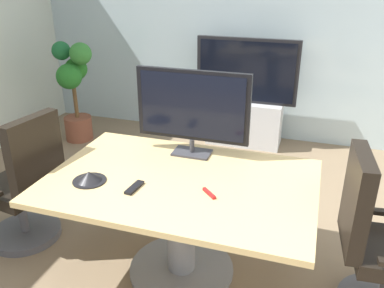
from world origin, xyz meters
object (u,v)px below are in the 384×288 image
office_chair_left (26,191)px  tv_monitor (192,108)px  wall_display_unit (245,110)px  remote_control (134,187)px  conference_phone (89,177)px  office_chair_right (377,251)px  conference_table (181,205)px  potted_plant (74,86)px

office_chair_left → tv_monitor: 1.45m
wall_display_unit → remote_control: wall_display_unit is taller
tv_monitor → conference_phone: 0.87m
conference_phone → remote_control: bearing=0.3°
office_chair_left → conference_phone: size_ratio=4.95×
office_chair_right → tv_monitor: 1.52m
conference_table → potted_plant: size_ratio=1.42×
remote_control → office_chair_left: bearing=175.3°
tv_monitor → potted_plant: tv_monitor is taller
office_chair_left → remote_control: 1.09m
conference_table → wall_display_unit: wall_display_unit is taller
conference_table → potted_plant: (-2.05, 1.91, 0.15)m
conference_table → remote_control: (-0.24, -0.21, 0.21)m
office_chair_right → potted_plant: potted_plant is taller
office_chair_left → office_chair_right: 2.53m
office_chair_left → office_chair_right: same height
conference_table → wall_display_unit: 2.44m
potted_plant → conference_phone: potted_plant is taller
potted_plant → conference_table: bearing=-43.0°
potted_plant → conference_phone: bearing=-54.8°
conference_phone → office_chair_left: bearing=165.6°
tv_monitor → wall_display_unit: 2.14m
office_chair_left → office_chair_right: size_ratio=1.00×
conference_table → potted_plant: bearing=137.0°
office_chair_left → wall_display_unit: size_ratio=0.83×
potted_plant → office_chair_left: bearing=-67.9°
tv_monitor → wall_display_unit: (0.02, 2.03, -0.68)m
office_chair_left → wall_display_unit: wall_display_unit is taller
office_chair_left → conference_phone: 0.80m
office_chair_left → potted_plant: (-0.79, 1.94, 0.25)m
wall_display_unit → office_chair_right: bearing=-61.8°
office_chair_right → wall_display_unit: 2.74m
potted_plant → wall_display_unit: bearing=14.7°
remote_control → conference_phone: bearing=-174.5°
conference_table → tv_monitor: (-0.05, 0.41, 0.56)m
office_chair_left → office_chair_right: (2.53, 0.06, 0.00)m
conference_phone → remote_control: 0.32m
conference_table → conference_phone: 0.64m
conference_table → office_chair_left: (-1.26, -0.03, -0.10)m
potted_plant → remote_control: size_ratio=7.32×
conference_table → office_chair_left: office_chair_left is taller
wall_display_unit → office_chair_left: bearing=-116.6°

